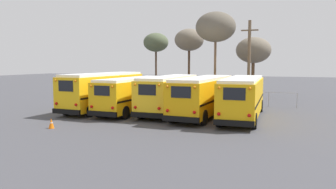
# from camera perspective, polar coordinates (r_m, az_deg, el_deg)

# --- Properties ---
(ground_plane) EXTENTS (160.00, 160.00, 0.00)m
(ground_plane) POSITION_cam_1_polar(r_m,az_deg,el_deg) (27.21, -0.02, -3.36)
(ground_plane) COLOR #424247
(school_bus_0) EXTENTS (3.03, 10.25, 3.30)m
(school_bus_0) POSITION_cam_1_polar(r_m,az_deg,el_deg) (29.74, -11.09, 0.77)
(school_bus_0) COLOR yellow
(school_bus_0) RESTS_ON ground
(school_bus_1) EXTENTS (2.89, 9.76, 2.95)m
(school_bus_1) POSITION_cam_1_polar(r_m,az_deg,el_deg) (28.11, -5.96, 0.22)
(school_bus_1) COLOR #EAAA0F
(school_bus_1) RESTS_ON ground
(school_bus_2) EXTENTS (2.59, 9.50, 3.10)m
(school_bus_2) POSITION_cam_1_polar(r_m,az_deg,el_deg) (27.35, 0.26, 0.25)
(school_bus_2) COLOR yellow
(school_bus_2) RESTS_ON ground
(school_bus_3) EXTENTS (3.03, 10.35, 3.09)m
(school_bus_3) POSITION_cam_1_polar(r_m,az_deg,el_deg) (25.96, 6.21, -0.05)
(school_bus_3) COLOR #E5A00C
(school_bus_3) RESTS_ON ground
(school_bus_4) EXTENTS (2.81, 10.54, 3.11)m
(school_bus_4) POSITION_cam_1_polar(r_m,az_deg,el_deg) (25.38, 12.92, -0.28)
(school_bus_4) COLOR #EAAA0F
(school_bus_4) RESTS_ON ground
(utility_pole) EXTENTS (1.80, 0.33, 8.67)m
(utility_pole) POSITION_cam_1_polar(r_m,az_deg,el_deg) (35.99, 13.92, 5.77)
(utility_pole) COLOR brown
(utility_pole) RESTS_ON ground
(bare_tree_0) EXTENTS (4.18, 4.18, 7.30)m
(bare_tree_0) POSITION_cam_1_polar(r_m,az_deg,el_deg) (41.17, 14.66, 7.43)
(bare_tree_0) COLOR brown
(bare_tree_0) RESTS_ON ground
(bare_tree_1) EXTENTS (4.18, 4.18, 9.51)m
(bare_tree_1) POSITION_cam_1_polar(r_m,az_deg,el_deg) (35.25, 8.30, 11.51)
(bare_tree_1) COLOR brown
(bare_tree_1) RESTS_ON ground
(bare_tree_2) EXTENTS (3.69, 3.69, 8.49)m
(bare_tree_2) POSITION_cam_1_polar(r_m,az_deg,el_deg) (42.00, 3.70, 9.41)
(bare_tree_2) COLOR #473323
(bare_tree_2) RESTS_ON ground
(bare_tree_3) EXTENTS (3.47, 3.47, 8.33)m
(bare_tree_3) POSITION_cam_1_polar(r_m,az_deg,el_deg) (45.97, -2.12, 8.99)
(bare_tree_3) COLOR #473323
(bare_tree_3) RESTS_ON ground
(fence_line) EXTENTS (20.30, 0.06, 1.42)m
(fence_line) POSITION_cam_1_polar(r_m,az_deg,el_deg) (34.05, 4.31, 0.11)
(fence_line) COLOR #939399
(fence_line) RESTS_ON ground
(traffic_cone) EXTENTS (0.36, 0.36, 0.66)m
(traffic_cone) POSITION_cam_1_polar(r_m,az_deg,el_deg) (22.44, -19.66, -4.74)
(traffic_cone) COLOR orange
(traffic_cone) RESTS_ON ground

